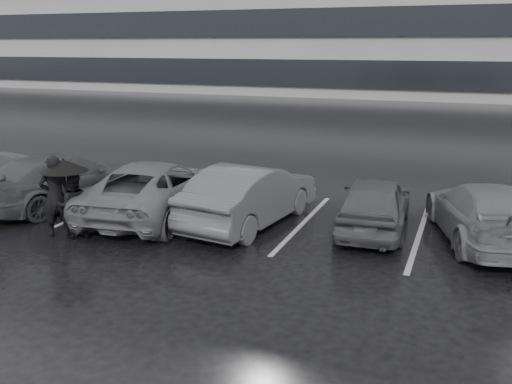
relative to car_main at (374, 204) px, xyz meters
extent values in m
plane|color=black|center=(-2.32, -2.56, -0.66)|extent=(160.00, 160.00, 0.00)
cube|color=black|center=(-24.32, 45.44, 1.34)|extent=(60.60, 25.60, 2.20)
cube|color=black|center=(-24.32, 45.44, 5.34)|extent=(60.60, 25.60, 2.20)
imported|color=black|center=(0.00, 0.00, 0.00)|extent=(1.81, 3.98, 1.32)
imported|color=#2C2C2F|center=(-2.94, -0.59, 0.09)|extent=(2.21, 4.73, 1.50)
imported|color=#444346|center=(-5.50, -0.79, 0.06)|extent=(2.94, 5.40, 1.44)
imported|color=black|center=(-8.36, -0.80, 0.06)|extent=(3.29, 5.31, 1.44)
imported|color=#444346|center=(2.45, 0.10, 0.01)|extent=(3.07, 4.96, 1.34)
imported|color=black|center=(-6.81, -2.99, 0.28)|extent=(0.82, 0.79, 1.89)
imported|color=black|center=(-6.33, -2.98, 0.09)|extent=(0.93, 0.88, 1.51)
cylinder|color=black|center=(-6.54, -2.94, 0.13)|extent=(0.02, 0.02, 1.58)
cone|color=black|center=(-6.54, -2.94, 1.01)|extent=(1.08, 1.08, 0.28)
sphere|color=black|center=(-6.54, -2.94, 1.15)|extent=(0.05, 0.05, 0.05)
cube|color=#9B9B9D|center=(-10.12, -0.06, -0.66)|extent=(0.12, 5.00, 0.00)
cube|color=#9B9B9D|center=(-7.32, -0.06, -0.66)|extent=(0.12, 5.00, 0.00)
cube|color=#9B9B9D|center=(-4.52, -0.06, -0.66)|extent=(0.12, 5.00, 0.00)
cube|color=#9B9B9D|center=(-1.72, -0.06, -0.66)|extent=(0.12, 5.00, 0.00)
cube|color=#9B9B9D|center=(1.08, -0.06, -0.66)|extent=(0.12, 5.00, 0.00)
camera|label=1|loc=(2.02, -13.16, 3.68)|focal=40.00mm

